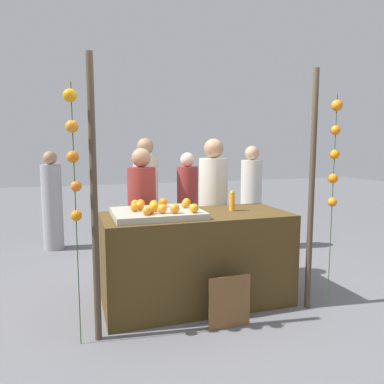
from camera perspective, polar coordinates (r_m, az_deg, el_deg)
The scene contains 29 objects.
ground_plane at distance 3.99m, azimuth 0.69°, elevation -16.45°, with size 24.00×24.00×0.00m, color slate.
stall_counter at distance 3.83m, azimuth 0.70°, elevation -10.13°, with size 1.86×0.82×0.92m, color #4C3819.
orange_tray at distance 3.59m, azimuth -5.34°, elevation -3.26°, with size 0.84×0.66×0.06m, color #B2AD99.
orange_0 at distance 3.51m, azimuth -5.86°, elevation -2.27°, with size 0.09×0.09×0.09m, color orange.
orange_1 at distance 3.55m, azimuth -8.79°, elevation -2.32°, with size 0.08×0.08×0.08m, color orange.
orange_2 at distance 3.76m, azimuth -4.43°, elevation -1.62°, with size 0.09×0.09×0.09m, color orange.
orange_3 at distance 3.69m, azimuth -1.09°, elevation -1.90°, with size 0.07×0.07×0.07m, color orange.
orange_4 at distance 3.77m, azimuth -8.71°, elevation -1.76°, with size 0.08×0.08×0.08m, color orange.
orange_5 at distance 3.39m, azimuth -6.33°, elevation -2.70°, with size 0.08×0.08×0.08m, color orange.
orange_6 at distance 3.41m, azimuth -4.58°, elevation -2.56°, with size 0.09×0.09×0.09m, color orange.
orange_7 at distance 3.73m, azimuth -7.87°, elevation -1.78°, with size 0.09×0.09×0.09m, color orange.
orange_8 at distance 3.34m, azimuth -6.95°, elevation -2.89°, with size 0.08×0.08×0.08m, color orange.
orange_9 at distance 3.40m, azimuth -2.66°, elevation -2.53°, with size 0.09×0.09×0.09m, color orange.
orange_10 at distance 3.79m, azimuth -0.83°, elevation -1.58°, with size 0.08×0.08×0.08m, color orange.
orange_11 at distance 3.67m, azimuth -5.85°, elevation -1.90°, with size 0.08×0.08×0.08m, color orange.
orange_12 at distance 3.62m, azimuth -8.00°, elevation -2.11°, with size 0.08×0.08×0.08m, color orange.
orange_13 at distance 3.43m, azimuth 0.33°, elevation -2.50°, with size 0.09×0.09×0.09m, color orange.
juice_bottle at distance 3.89m, azimuth 6.14°, elevation -1.43°, with size 0.06×0.06×0.21m.
chalkboard_sign at distance 3.42m, azimuth 5.71°, elevation -16.49°, with size 0.39×0.03×0.48m.
vendor_left at distance 4.24m, azimuth -7.63°, elevation -4.71°, with size 0.31×0.31×1.57m.
vendor_right at distance 4.42m, azimuth 3.24°, elevation -3.53°, with size 0.34×0.34×1.68m.
crowd_person_0 at distance 5.35m, azimuth -0.69°, elevation -2.52°, with size 0.30×0.30×1.50m.
crowd_person_1 at distance 5.27m, azimuth -7.03°, elevation -1.72°, with size 0.34×0.34×1.70m.
crowd_person_2 at distance 6.10m, azimuth -20.61°, elevation -1.73°, with size 0.30×0.30×1.51m.
crowd_person_3 at distance 5.79m, azimuth 9.02°, elevation -1.46°, with size 0.32×0.32×1.59m.
canopy_post_left at distance 3.05m, azimuth -14.74°, elevation -1.49°, with size 0.06×0.06×2.31m, color #473828.
canopy_post_right at distance 3.74m, azimuth 17.81°, elevation -0.03°, with size 0.06×0.06×2.31m, color #473828.
garland_strand_left at distance 2.98m, azimuth -17.74°, elevation 5.97°, with size 0.11×0.11×2.07m.
garland_strand_right at distance 3.79m, azimuth 20.97°, elevation 5.77°, with size 0.10×0.10×2.07m.
Camera 1 is at (-1.16, -3.47, 1.60)m, focal length 34.87 mm.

